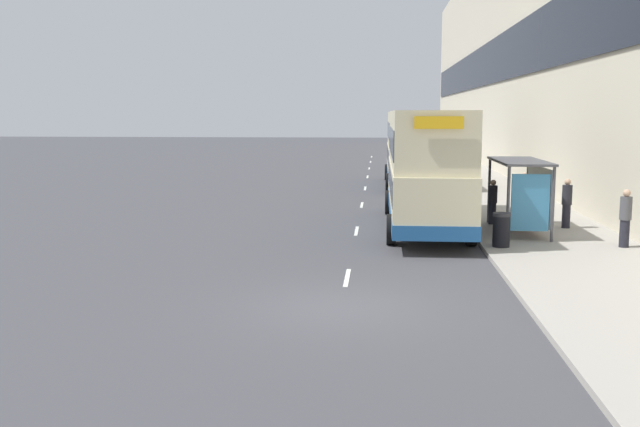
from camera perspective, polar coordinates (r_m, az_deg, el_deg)
ground_plane at (r=15.70m, az=1.70°, el=-7.54°), size 220.00×220.00×0.00m
pavement at (r=54.07m, az=10.86°, el=3.49°), size 5.00×93.00×0.14m
terrace_facade at (r=54.67m, az=15.37°, el=12.61°), size 3.10×93.00×17.72m
lane_mark_0 at (r=18.47m, az=2.19°, el=-5.14°), size 0.12×2.00×0.01m
lane_mark_1 at (r=25.70m, az=2.94°, el=-1.41°), size 0.12×2.00×0.01m
lane_mark_2 at (r=32.99m, az=3.37°, el=0.69°), size 0.12×2.00×0.01m
lane_mark_3 at (r=40.32m, az=3.64°, el=2.02°), size 0.12×2.00×0.01m
lane_mark_4 at (r=47.66m, az=3.82°, el=2.94°), size 0.12×2.00×0.01m
lane_mark_5 at (r=55.01m, az=3.96°, el=3.62°), size 0.12×2.00×0.01m
lane_mark_6 at (r=62.36m, az=4.06°, el=4.14°), size 0.12×2.00×0.01m
lane_mark_7 at (r=69.72m, az=4.15°, el=4.55°), size 0.12×2.00×0.01m
bus_shelter at (r=25.20m, az=16.17°, el=2.39°), size 1.60×4.20×2.48m
double_decker_bus_near at (r=26.28m, az=8.45°, el=3.73°), size 2.85×10.98×4.30m
double_decker_bus_ahead at (r=41.90m, az=7.23°, el=5.32°), size 2.85×10.59×4.30m
car_0 at (r=57.32m, az=6.55°, el=4.59°), size 1.96×3.94×1.66m
pedestrian_at_shelter at (r=23.64m, az=23.23°, el=-0.31°), size 0.35×0.35×1.79m
pedestrian_1 at (r=27.05m, az=13.65°, el=0.94°), size 0.33×0.33×1.65m
pedestrian_2 at (r=26.87m, az=19.14°, el=0.81°), size 0.35×0.35×1.77m
pedestrian_3 at (r=30.63m, az=15.98°, el=1.67°), size 0.33×0.33×1.66m
litter_bin at (r=22.55m, az=14.30°, el=-1.26°), size 0.55×0.55×1.05m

